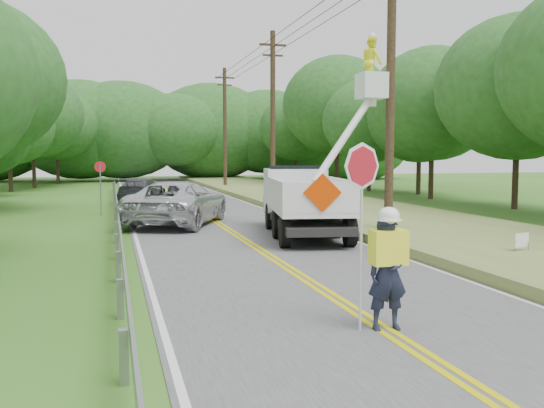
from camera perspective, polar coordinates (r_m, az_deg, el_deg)
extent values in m
plane|color=#2F5717|center=(10.54, 8.85, -10.85)|extent=(140.00, 140.00, 0.00)
cube|color=#464648|center=(23.78, -5.12, -2.01)|extent=(7.20, 96.00, 0.02)
cube|color=#D0C403|center=(23.76, -5.36, -1.98)|extent=(0.12, 96.00, 0.00)
cube|color=#D0C403|center=(23.80, -4.89, -1.96)|extent=(0.12, 96.00, 0.00)
cube|color=silver|center=(23.42, -13.46, -2.19)|extent=(0.12, 96.00, 0.00)
cube|color=silver|center=(24.62, 2.80, -1.72)|extent=(0.12, 96.00, 0.00)
cube|color=gray|center=(7.66, -14.29, -14.30)|extent=(0.12, 0.14, 0.70)
cube|color=gray|center=(10.54, -14.62, -8.99)|extent=(0.12, 0.14, 0.70)
cube|color=gray|center=(13.47, -14.80, -5.97)|extent=(0.12, 0.14, 0.70)
cube|color=gray|center=(16.43, -14.92, -4.04)|extent=(0.12, 0.14, 0.70)
cube|color=gray|center=(19.40, -15.00, -2.69)|extent=(0.12, 0.14, 0.70)
cube|color=gray|center=(22.38, -15.06, -1.71)|extent=(0.12, 0.14, 0.70)
cube|color=gray|center=(25.36, -15.10, -0.95)|extent=(0.12, 0.14, 0.70)
cube|color=gray|center=(28.35, -15.14, -0.36)|extent=(0.12, 0.14, 0.70)
cube|color=gray|center=(31.34, -15.17, 0.12)|extent=(0.12, 0.14, 0.70)
cube|color=gray|center=(34.33, -15.19, 0.52)|extent=(0.12, 0.14, 0.70)
cube|color=gray|center=(37.32, -15.21, 0.85)|extent=(0.12, 0.14, 0.70)
cube|color=gray|center=(40.32, -15.23, 1.14)|extent=(0.12, 0.14, 0.70)
cube|color=gray|center=(43.31, -15.24, 1.38)|extent=(0.12, 0.14, 0.70)
cube|color=gray|center=(46.31, -15.25, 1.60)|extent=(0.12, 0.14, 0.70)
cube|color=gray|center=(24.34, -14.86, -0.59)|extent=(0.05, 48.00, 0.34)
cylinder|color=black|center=(20.54, 11.51, 10.79)|extent=(0.30, 0.30, 10.00)
cylinder|color=black|center=(34.55, 0.08, 8.43)|extent=(0.30, 0.30, 10.00)
cube|color=black|center=(35.07, 0.08, 15.30)|extent=(1.60, 0.12, 0.12)
cube|color=black|center=(34.96, 0.08, 14.33)|extent=(1.20, 0.10, 0.10)
cylinder|color=black|center=(49.15, -4.63, 7.35)|extent=(0.30, 0.30, 10.00)
cube|color=black|center=(49.52, -4.66, 12.21)|extent=(1.60, 0.12, 0.12)
cube|color=black|center=(49.44, -4.66, 11.52)|extent=(1.20, 0.10, 0.10)
cylinder|color=black|center=(28.74, 2.29, 17.42)|extent=(0.03, 43.00, 0.03)
cylinder|color=black|center=(28.96, 3.67, 17.32)|extent=(0.03, 43.00, 0.03)
cylinder|color=black|center=(29.19, 5.03, 17.22)|extent=(0.03, 43.00, 0.03)
cube|color=olive|center=(25.98, 10.48, -1.18)|extent=(7.00, 96.00, 0.30)
cylinder|color=#332319|center=(49.05, -24.22, 2.81)|extent=(0.32, 0.32, 2.91)
ellipsoid|color=#244919|center=(49.08, -24.36, 6.97)|extent=(6.80, 6.80, 5.98)
cylinder|color=#332319|center=(53.55, -22.26, 3.39)|extent=(0.32, 0.32, 3.62)
ellipsoid|color=#244919|center=(53.64, -22.42, 8.12)|extent=(8.46, 8.46, 7.44)
cylinder|color=#332319|center=(60.21, -20.22, 3.43)|extent=(0.32, 0.32, 3.33)
ellipsoid|color=#244919|center=(60.27, -20.33, 7.30)|extent=(7.76, 7.76, 6.83)
cylinder|color=#332319|center=(32.97, 22.71, 2.71)|extent=(0.32, 0.32, 3.65)
ellipsoid|color=#244919|center=(33.14, 22.96, 10.44)|extent=(8.52, 8.52, 7.50)
cylinder|color=#332319|center=(38.64, 15.30, 3.07)|extent=(0.32, 0.32, 3.51)
ellipsoid|color=#244919|center=(38.75, 15.44, 9.42)|extent=(8.19, 8.19, 7.21)
cylinder|color=#332319|center=(43.08, 14.14, 3.09)|extent=(0.32, 0.32, 3.26)
ellipsoid|color=#244919|center=(43.15, 14.25, 8.38)|extent=(7.60, 7.60, 6.68)
cylinder|color=#332319|center=(46.16, 9.46, 3.22)|extent=(0.32, 0.32, 3.17)
ellipsoid|color=#244919|center=(46.22, 9.53, 8.03)|extent=(7.39, 7.39, 6.50)
cylinder|color=#332319|center=(51.71, 6.41, 3.98)|extent=(0.32, 0.32, 4.16)
ellipsoid|color=#244919|center=(51.89, 6.46, 9.60)|extent=(9.71, 9.71, 8.54)
cylinder|color=#332319|center=(54.97, 6.30, 3.88)|extent=(0.32, 0.32, 3.88)
ellipsoid|color=#244919|center=(55.10, 6.34, 8.82)|extent=(9.05, 9.05, 7.97)
cylinder|color=#332319|center=(59.62, 2.39, 3.67)|extent=(0.32, 0.32, 3.24)
ellipsoid|color=#244919|center=(59.67, 2.40, 7.48)|extent=(7.56, 7.56, 6.66)
ellipsoid|color=#244919|center=(67.04, -22.35, 6.76)|extent=(10.01, 7.51, 7.51)
ellipsoid|color=#244919|center=(65.78, -18.24, 6.93)|extent=(14.07, 10.55, 10.55)
ellipsoid|color=#244919|center=(65.45, -14.43, 7.03)|extent=(14.03, 10.52, 10.52)
ellipsoid|color=#244919|center=(64.04, -9.48, 7.17)|extent=(10.37, 7.78, 7.78)
ellipsoid|color=#244919|center=(68.02, -5.89, 7.07)|extent=(14.77, 11.08, 11.08)
ellipsoid|color=#244919|center=(68.60, -0.42, 7.07)|extent=(13.01, 9.75, 9.75)
ellipsoid|color=#244919|center=(68.86, 2.96, 7.06)|extent=(12.73, 9.55, 9.55)
ellipsoid|color=#244919|center=(68.62, 7.24, 7.03)|extent=(16.59, 12.44, 12.44)
imported|color=#191E33|center=(9.61, 11.27, -6.64)|extent=(0.69, 0.46, 1.84)
cube|color=yellow|center=(9.54, 11.31, -4.18)|extent=(0.58, 0.36, 0.56)
ellipsoid|color=white|center=(9.47, 11.37, -1.11)|extent=(0.34, 0.34, 0.28)
cylinder|color=#B7B7B7|center=(9.41, 8.68, -4.56)|extent=(0.04, 0.04, 2.58)
cylinder|color=#A81523|center=(9.29, 8.79, 3.69)|extent=(0.70, 0.29, 0.74)
cylinder|color=black|center=(17.72, 1.26, -2.73)|extent=(0.46, 1.00, 0.97)
cylinder|color=black|center=(18.07, 7.62, -2.62)|extent=(0.46, 1.00, 0.97)
cylinder|color=black|center=(19.70, 0.54, -1.96)|extent=(0.46, 1.00, 0.97)
cylinder|color=black|center=(20.03, 6.29, -1.88)|extent=(0.46, 1.00, 0.97)
cylinder|color=black|center=(22.20, -0.18, -1.19)|extent=(0.46, 1.00, 0.97)
cylinder|color=black|center=(22.48, 4.94, -1.13)|extent=(0.46, 1.00, 0.97)
cube|color=black|center=(20.13, 3.30, -1.62)|extent=(3.16, 6.72, 0.25)
cube|color=white|center=(19.38, 3.64, -0.38)|extent=(3.06, 4.96, 0.22)
cube|color=white|center=(19.19, 0.28, 1.09)|extent=(0.83, 4.58, 0.91)
cube|color=white|center=(19.56, 6.94, 1.13)|extent=(0.83, 4.58, 0.91)
cube|color=white|center=(17.09, 4.90, 0.61)|extent=(2.30, 0.45, 0.91)
cube|color=white|center=(22.74, 2.23, 1.17)|extent=(2.56, 2.27, 1.82)
cube|color=black|center=(22.91, 2.16, 2.84)|extent=(2.21, 1.63, 0.76)
cube|color=white|center=(18.25, 4.21, 0.89)|extent=(1.05, 1.05, 0.81)
cube|color=white|center=(20.25, 9.71, 11.31)|extent=(0.86, 0.86, 0.86)
imported|color=yellow|center=(20.36, 9.75, 13.56)|extent=(0.62, 0.80, 1.65)
cube|color=#D53600|center=(17.01, 4.95, 1.10)|extent=(1.13, 0.23, 1.14)
imported|color=silver|center=(23.86, -9.17, 0.12)|extent=(5.21, 6.97, 1.76)
imported|color=#3E3F47|center=(35.92, -12.59, 1.35)|extent=(3.42, 5.19, 1.40)
cylinder|color=gray|center=(28.36, -16.41, 1.32)|extent=(0.06, 0.06, 2.38)
cylinder|color=#A81523|center=(28.31, -16.46, 3.51)|extent=(0.54, 0.12, 0.54)
cube|color=white|center=(16.81, 23.23, -3.26)|extent=(0.52, 0.16, 0.37)
cylinder|color=gray|center=(16.72, 22.62, -4.38)|extent=(0.02, 0.02, 0.53)
cylinder|color=gray|center=(16.99, 23.75, -4.28)|extent=(0.02, 0.02, 0.53)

